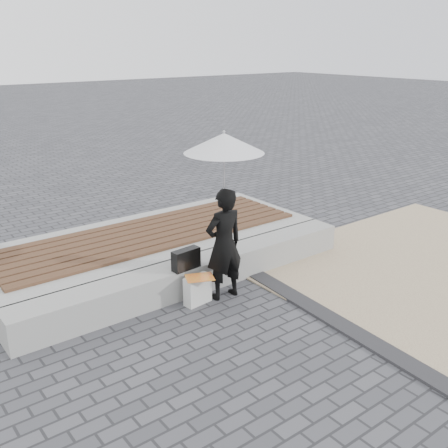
{
  "coord_description": "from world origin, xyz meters",
  "views": [
    {
      "loc": [
        -3.54,
        -3.65,
        3.12
      ],
      "look_at": [
        0.13,
        1.16,
        1.0
      ],
      "focal_mm": 41.5,
      "sensor_mm": 36.0,
      "label": 1
    }
  ],
  "objects_px": {
    "seating_ledge": "(196,274)",
    "canvas_tote": "(198,290)",
    "woman": "(224,244)",
    "handbag": "(186,259)",
    "parasol": "(224,143)"
  },
  "relations": [
    {
      "from": "seating_ledge",
      "to": "canvas_tote",
      "type": "xyz_separation_m",
      "value": [
        -0.24,
        -0.39,
        -0.01
      ]
    },
    {
      "from": "seating_ledge",
      "to": "woman",
      "type": "height_order",
      "value": "woman"
    },
    {
      "from": "seating_ledge",
      "to": "canvas_tote",
      "type": "height_order",
      "value": "seating_ledge"
    },
    {
      "from": "handbag",
      "to": "seating_ledge",
      "type": "bearing_deg",
      "value": 27.4
    },
    {
      "from": "parasol",
      "to": "handbag",
      "type": "height_order",
      "value": "parasol"
    },
    {
      "from": "woman",
      "to": "handbag",
      "type": "relative_size",
      "value": 3.87
    },
    {
      "from": "parasol",
      "to": "handbag",
      "type": "relative_size",
      "value": 3.26
    },
    {
      "from": "parasol",
      "to": "canvas_tote",
      "type": "xyz_separation_m",
      "value": [
        -0.38,
        0.05,
        -1.82
      ]
    },
    {
      "from": "seating_ledge",
      "to": "canvas_tote",
      "type": "relative_size",
      "value": 13.45
    },
    {
      "from": "woman",
      "to": "seating_ledge",
      "type": "bearing_deg",
      "value": -70.88
    },
    {
      "from": "seating_ledge",
      "to": "handbag",
      "type": "relative_size",
      "value": 13.25
    },
    {
      "from": "parasol",
      "to": "handbag",
      "type": "xyz_separation_m",
      "value": [
        -0.39,
        0.28,
        -1.48
      ]
    },
    {
      "from": "seating_ledge",
      "to": "woman",
      "type": "bearing_deg",
      "value": -73.18
    },
    {
      "from": "woman",
      "to": "handbag",
      "type": "height_order",
      "value": "woman"
    },
    {
      "from": "woman",
      "to": "parasol",
      "type": "height_order",
      "value": "parasol"
    }
  ]
}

